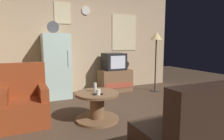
{
  "coord_description": "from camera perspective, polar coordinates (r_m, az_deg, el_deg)",
  "views": [
    {
      "loc": [
        -1.55,
        -2.58,
        1.28
      ],
      "look_at": [
        0.06,
        0.9,
        0.75
      ],
      "focal_mm": 31.09,
      "sensor_mm": 36.0,
      "label": 1
    }
  ],
  "objects": [
    {
      "name": "tv_stand",
      "position": [
        5.23,
        0.83,
        -3.05
      ],
      "size": [
        0.84,
        0.53,
        0.58
      ],
      "color": "brown",
      "rests_on": "ground_plane"
    },
    {
      "name": "coffee_table",
      "position": [
        3.3,
        -4.39,
        -10.59
      ],
      "size": [
        0.72,
        0.72,
        0.48
      ],
      "color": "brown",
      "rests_on": "ground_plane"
    },
    {
      "name": "wine_glass",
      "position": [
        3.27,
        -4.97,
        -5.06
      ],
      "size": [
        0.05,
        0.05,
        0.15
      ],
      "primitive_type": "cylinder",
      "color": "silver",
      "rests_on": "coffee_table"
    },
    {
      "name": "couch",
      "position": [
        2.53,
        28.08,
        -15.59
      ],
      "size": [
        1.7,
        0.8,
        0.92
      ],
      "color": "black",
      "rests_on": "ground_plane"
    },
    {
      "name": "remote_control",
      "position": [
        3.07,
        -4.15,
        -7.11
      ],
      "size": [
        0.16,
        0.07,
        0.02
      ],
      "primitive_type": "cube",
      "rotation": [
        0.0,
        0.0,
        -0.2
      ],
      "color": "black",
      "rests_on": "coffee_table"
    },
    {
      "name": "ground_plane",
      "position": [
        3.27,
        5.83,
        -15.19
      ],
      "size": [
        12.0,
        12.0,
        0.0
      ],
      "primitive_type": "plane",
      "color": "#4C3828"
    },
    {
      "name": "crt_tv",
      "position": [
        5.14,
        0.55,
        2.53
      ],
      "size": [
        0.54,
        0.51,
        0.44
      ],
      "color": "black",
      "rests_on": "tv_stand"
    },
    {
      "name": "standing_lamp",
      "position": [
        5.28,
        12.91,
        8.5
      ],
      "size": [
        0.32,
        0.32,
        1.59
      ],
      "color": "#332D28",
      "rests_on": "ground_plane"
    },
    {
      "name": "fridge",
      "position": [
        4.73,
        -16.08,
        1.17
      ],
      "size": [
        0.6,
        0.62,
        1.77
      ],
      "color": "silver",
      "rests_on": "ground_plane"
    },
    {
      "name": "wall_with_art",
      "position": [
        5.27,
        -7.75,
        8.77
      ],
      "size": [
        5.2,
        0.12,
        2.73
      ],
      "color": "tan",
      "rests_on": "ground_plane"
    },
    {
      "name": "armchair",
      "position": [
        3.43,
        -24.27,
        -8.77
      ],
      "size": [
        0.68,
        0.68,
        0.96
      ],
      "color": "maroon",
      "rests_on": "ground_plane"
    },
    {
      "name": "mug_ceramic_white",
      "position": [
        3.07,
        -4.11,
        -6.48
      ],
      "size": [
        0.08,
        0.08,
        0.09
      ],
      "primitive_type": "cylinder",
      "color": "silver",
      "rests_on": "coffee_table"
    }
  ]
}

